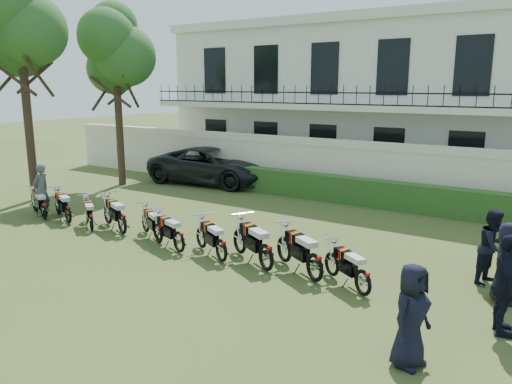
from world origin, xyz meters
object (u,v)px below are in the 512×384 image
(inspector, at_px, (41,190))
(officer_3, at_px, (507,263))
(motorcycle_7, at_px, (266,251))
(motorcycle_9, at_px, (363,276))
(officer_2, at_px, (505,285))
(motorcycle_0, at_px, (44,207))
(tree_west_near, at_px, (115,49))
(motorcycle_1, at_px, (68,210))
(motorcycle_5, at_px, (179,237))
(motorcycle_6, at_px, (221,245))
(officer_4, at_px, (493,247))
(motorcycle_3, at_px, (122,219))
(officer_0, at_px, (411,316))
(suv, at_px, (212,166))
(motorcycle_2, at_px, (91,218))
(tree_west_mid, at_px, (19,21))
(motorcycle_4, at_px, (158,228))
(motorcycle_8, at_px, (315,261))

(inspector, bearing_deg, officer_3, 80.28)
(motorcycle_7, xyz_separation_m, motorcycle_9, (2.48, -0.09, -0.08))
(motorcycle_7, xyz_separation_m, officer_2, (5.17, -0.26, 0.40))
(motorcycle_0, bearing_deg, tree_west_near, 44.42)
(motorcycle_1, height_order, motorcycle_5, motorcycle_1)
(motorcycle_6, height_order, officer_3, officer_3)
(officer_3, bearing_deg, motorcycle_9, 119.03)
(motorcycle_9, bearing_deg, inspector, 121.54)
(motorcycle_6, height_order, officer_2, officer_2)
(inspector, height_order, officer_4, inspector)
(motorcycle_7, xyz_separation_m, inspector, (-9.23, 0.27, 0.37))
(motorcycle_3, height_order, inspector, inspector)
(motorcycle_9, xyz_separation_m, officer_0, (1.60, -2.12, 0.40))
(motorcycle_3, bearing_deg, motorcycle_0, 117.43)
(officer_0, distance_m, officer_3, 3.60)
(motorcycle_1, height_order, officer_2, officer_2)
(motorcycle_5, bearing_deg, officer_3, -59.93)
(tree_west_near, relative_size, suv, 1.34)
(motorcycle_2, bearing_deg, tree_west_mid, 105.74)
(tree_west_mid, bearing_deg, officer_2, -6.24)
(motorcycle_2, relative_size, officer_2, 0.80)
(motorcycle_5, relative_size, officer_4, 1.02)
(motorcycle_3, xyz_separation_m, motorcycle_4, (1.51, -0.03, -0.05))
(motorcycle_1, bearing_deg, motorcycle_3, -64.14)
(motorcycle_4, xyz_separation_m, officer_0, (7.77, -2.39, 0.40))
(motorcycle_6, height_order, inspector, inspector)
(motorcycle_7, distance_m, officer_0, 4.65)
(inspector, bearing_deg, tree_west_mid, -132.20)
(motorcycle_6, distance_m, suv, 10.51)
(motorcycle_6, xyz_separation_m, motorcycle_7, (1.27, 0.09, 0.06))
(suv, distance_m, officer_2, 15.51)
(motorcycle_7, distance_m, motorcycle_8, 1.28)
(tree_west_mid, distance_m, motorcycle_1, 7.54)
(inspector, relative_size, officer_0, 1.06)
(motorcycle_1, xyz_separation_m, motorcycle_9, (10.05, -0.16, -0.03))
(motorcycle_2, xyz_separation_m, officer_3, (11.30, 1.33, 0.42))
(motorcycle_5, height_order, inspector, inspector)
(officer_3, bearing_deg, motorcycle_5, 101.13)
(motorcycle_3, height_order, motorcycle_8, motorcycle_8)
(tree_west_near, bearing_deg, motorcycle_7, -26.62)
(motorcycle_4, height_order, suv, suv)
(motorcycle_1, bearing_deg, officer_0, -78.38)
(officer_2, xyz_separation_m, officer_4, (-0.55, 2.48, -0.07))
(motorcycle_2, distance_m, motorcycle_8, 7.56)
(motorcycle_2, height_order, officer_2, officer_2)
(motorcycle_1, xyz_separation_m, motorcycle_7, (7.57, -0.07, 0.05))
(motorcycle_2, relative_size, motorcycle_7, 0.79)
(motorcycle_1, xyz_separation_m, motorcycle_4, (3.88, 0.10, -0.03))
(motorcycle_8, bearing_deg, motorcycle_7, 122.86)
(motorcycle_5, distance_m, motorcycle_9, 5.14)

